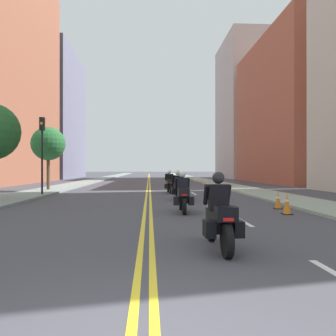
{
  "coord_description": "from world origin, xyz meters",
  "views": [
    {
      "loc": [
        0.07,
        -2.92,
        1.69
      ],
      "look_at": [
        1.13,
        16.43,
        1.73
      ],
      "focal_mm": 36.43,
      "sensor_mm": 36.0,
      "label": 1
    }
  ],
  "objects": [
    {
      "name": "ground_plane",
      "position": [
        0.0,
        48.0,
        0.0
      ],
      "size": [
        264.0,
        264.0,
        0.0
      ],
      "primitive_type": "plane",
      "color": "#414048"
    },
    {
      "name": "sidewalk_left",
      "position": [
        -7.54,
        48.0,
        0.06
      ],
      "size": [
        2.84,
        144.0,
        0.12
      ],
      "primitive_type": "cube",
      "color": "gray",
      "rests_on": "ground"
    },
    {
      "name": "sidewalk_right",
      "position": [
        7.54,
        48.0,
        0.06
      ],
      "size": [
        2.84,
        144.0,
        0.12
      ],
      "primitive_type": "cube",
      "color": "gray",
      "rests_on": "ground"
    },
    {
      "name": "centreline_yellow_inner",
      "position": [
        -0.12,
        48.0,
        0.0
      ],
      "size": [
        0.12,
        132.0,
        0.01
      ],
      "primitive_type": "cube",
      "color": "yellow",
      "rests_on": "ground"
    },
    {
      "name": "centreline_yellow_outer",
      "position": [
        0.12,
        48.0,
        0.0
      ],
      "size": [
        0.12,
        132.0,
        0.01
      ],
      "primitive_type": "cube",
      "color": "yellow",
      "rests_on": "ground"
    },
    {
      "name": "lane_dashes_white",
      "position": [
        3.06,
        29.0,
        0.0
      ],
      "size": [
        0.14,
        56.4,
        0.01
      ],
      "color": "silver",
      "rests_on": "ground"
    },
    {
      "name": "building_left_1",
      "position": [
        -17.06,
        37.19,
        13.03
      ],
      "size": [
        7.86,
        21.53,
        26.06
      ],
      "color": "#94533C",
      "rests_on": "ground"
    },
    {
      "name": "building_right_1",
      "position": [
        17.2,
        37.3,
        8.59
      ],
      "size": [
        8.15,
        20.32,
        17.18
      ],
      "color": "#9A4D38",
      "rests_on": "ground"
    },
    {
      "name": "building_left_2",
      "position": [
        -17.79,
        59.26,
        11.26
      ],
      "size": [
        9.33,
        18.66,
        22.51
      ],
      "color": "slate",
      "rests_on": "ground"
    },
    {
      "name": "building_right_2",
      "position": [
        17.34,
        56.7,
        12.15
      ],
      "size": [
        8.42,
        14.78,
        24.3
      ],
      "color": "#B2A29D",
      "rests_on": "ground"
    },
    {
      "name": "motorcycle_0",
      "position": [
        1.52,
        4.1,
        0.65
      ],
      "size": [
        0.77,
        2.23,
        1.63
      ],
      "rotation": [
        0.0,
        0.0,
        0.01
      ],
      "color": "black",
      "rests_on": "ground"
    },
    {
      "name": "motorcycle_1",
      "position": [
        1.35,
        10.11,
        0.65
      ],
      "size": [
        0.77,
        2.13,
        1.61
      ],
      "rotation": [
        0.0,
        0.0,
        -0.02
      ],
      "color": "black",
      "rests_on": "ground"
    },
    {
      "name": "motorcycle_2",
      "position": [
        1.59,
        15.13,
        0.67
      ],
      "size": [
        0.77,
        2.18,
        1.6
      ],
      "rotation": [
        0.0,
        0.0,
        0.02
      ],
      "color": "black",
      "rests_on": "ground"
    },
    {
      "name": "motorcycle_3",
      "position": [
        1.45,
        20.47,
        0.67
      ],
      "size": [
        0.78,
        2.16,
        1.59
      ],
      "rotation": [
        0.0,
        0.0,
        0.06
      ],
      "color": "black",
      "rests_on": "ground"
    },
    {
      "name": "traffic_cone_1",
      "position": [
        5.15,
        9.39,
        0.4
      ],
      "size": [
        0.35,
        0.35,
        0.81
      ],
      "color": "black",
      "rests_on": "ground"
    },
    {
      "name": "traffic_cone_2",
      "position": [
        5.46,
        11.09,
        0.37
      ],
      "size": [
        0.31,
        0.31,
        0.75
      ],
      "color": "black",
      "rests_on": "ground"
    },
    {
      "name": "traffic_light_near",
      "position": [
        -6.52,
        18.38,
        3.34
      ],
      "size": [
        0.28,
        0.38,
        4.84
      ],
      "color": "black",
      "rests_on": "ground"
    },
    {
      "name": "street_tree_1",
      "position": [
        -7.58,
        23.29,
        3.56
      ],
      "size": [
        2.54,
        2.54,
        4.85
      ],
      "color": "#4C3925",
      "rests_on": "ground"
    }
  ]
}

